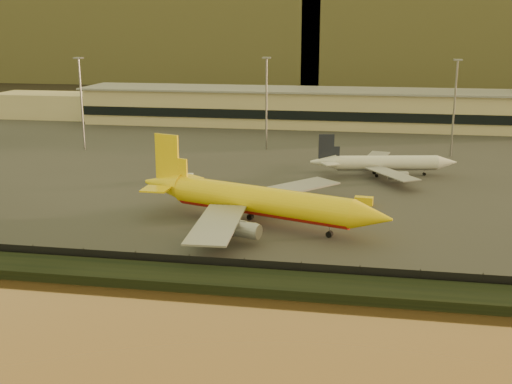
% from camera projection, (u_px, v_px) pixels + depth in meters
% --- Properties ---
extents(ground, '(900.00, 900.00, 0.00)m').
position_uv_depth(ground, '(248.00, 244.00, 102.98)').
color(ground, black).
rests_on(ground, ground).
extents(embankment, '(320.00, 7.00, 1.40)m').
position_uv_depth(embankment, '(224.00, 281.00, 86.61)').
color(embankment, black).
rests_on(embankment, ground).
extents(tarmac, '(320.00, 220.00, 0.20)m').
position_uv_depth(tarmac, '(307.00, 141.00, 193.43)').
color(tarmac, '#2D2D2D').
rests_on(tarmac, ground).
extents(perimeter_fence, '(300.00, 0.05, 2.20)m').
position_uv_depth(perimeter_fence, '(231.00, 266.00, 90.27)').
color(perimeter_fence, black).
rests_on(perimeter_fence, tarmac).
extents(terminal_building, '(202.00, 25.00, 12.60)m').
position_uv_depth(terminal_building, '(274.00, 107.00, 223.42)').
color(terminal_building, tan).
rests_on(terminal_building, tarmac).
extents(apron_light_masts, '(152.20, 12.20, 25.40)m').
position_uv_depth(apron_light_masts, '(357.00, 97.00, 167.88)').
color(apron_light_masts, slate).
rests_on(apron_light_masts, tarmac).
extents(distant_hills, '(470.00, 160.00, 70.00)m').
position_uv_depth(distant_hills, '(313.00, 29.00, 422.33)').
color(distant_hills, brown).
rests_on(distant_hills, ground).
extents(dhl_cargo_jet, '(47.28, 44.99, 14.51)m').
position_uv_depth(dhl_cargo_jet, '(257.00, 201.00, 111.15)').
color(dhl_cargo_jet, yellow).
rests_on(dhl_cargo_jet, tarmac).
extents(white_narrowbody_jet, '(33.93, 32.65, 9.79)m').
position_uv_depth(white_narrowbody_jet, '(384.00, 163.00, 148.10)').
color(white_narrowbody_jet, silver).
rests_on(white_narrowbody_jet, tarmac).
extents(gse_vehicle_yellow, '(3.66, 1.96, 1.58)m').
position_uv_depth(gse_vehicle_yellow, '(364.00, 201.00, 124.63)').
color(gse_vehicle_yellow, yellow).
rests_on(gse_vehicle_yellow, tarmac).
extents(gse_vehicle_white, '(3.74, 2.23, 1.58)m').
position_uv_depth(gse_vehicle_white, '(185.00, 177.00, 143.95)').
color(gse_vehicle_white, silver).
rests_on(gse_vehicle_white, tarmac).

